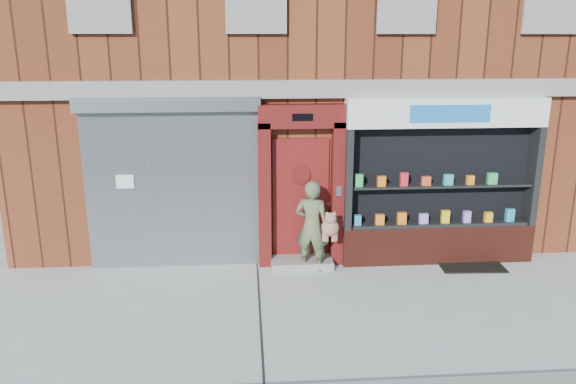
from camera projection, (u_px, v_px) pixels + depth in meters
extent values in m
plane|color=#9E9E99|center=(361.00, 309.00, 8.55)|extent=(80.00, 80.00, 0.00)
cube|color=#5D2715|center=(316.00, 37.00, 13.24)|extent=(12.00, 8.00, 8.00)
cube|color=gray|center=(345.00, 89.00, 9.55)|extent=(12.00, 0.16, 0.30)
cube|color=gray|center=(173.00, 191.00, 9.82)|extent=(3.00, 0.10, 2.80)
cube|color=slate|center=(168.00, 104.00, 9.35)|extent=(3.10, 0.30, 0.24)
cube|color=white|center=(125.00, 182.00, 9.64)|extent=(0.30, 0.01, 0.24)
cube|color=#4D0D0D|center=(265.00, 196.00, 9.89)|extent=(0.22, 0.28, 2.60)
cube|color=#4D0D0D|center=(337.00, 194.00, 9.98)|extent=(0.22, 0.28, 2.60)
cube|color=#4D0D0D|center=(302.00, 116.00, 9.56)|extent=(1.50, 0.28, 0.40)
cube|color=black|center=(303.00, 117.00, 9.41)|extent=(0.35, 0.01, 0.12)
cube|color=maroon|center=(301.00, 199.00, 10.06)|extent=(1.00, 0.06, 2.20)
cylinder|color=black|center=(301.00, 175.00, 9.91)|extent=(0.28, 0.02, 0.28)
cylinder|color=#4D0D0D|center=(301.00, 175.00, 9.90)|extent=(0.34, 0.02, 0.34)
cube|color=gray|center=(302.00, 263.00, 10.11)|extent=(1.10, 0.55, 0.15)
cube|color=slate|center=(339.00, 191.00, 9.81)|extent=(0.10, 0.02, 0.18)
cube|color=#521C13|center=(436.00, 243.00, 10.31)|extent=(3.50, 0.40, 0.70)
cube|color=black|center=(347.00, 179.00, 9.85)|extent=(0.12, 0.40, 1.80)
cube|color=black|center=(533.00, 175.00, 10.10)|extent=(0.12, 0.40, 1.80)
cube|color=black|center=(438.00, 174.00, 10.15)|extent=(3.30, 0.03, 1.80)
cube|color=black|center=(438.00, 223.00, 10.21)|extent=(3.20, 0.36, 0.06)
cube|color=black|center=(441.00, 185.00, 10.02)|extent=(3.20, 0.36, 0.04)
cube|color=white|center=(446.00, 112.00, 9.67)|extent=(3.50, 0.40, 0.50)
cube|color=blue|center=(450.00, 114.00, 9.47)|extent=(1.40, 0.01, 0.30)
cube|color=teal|center=(358.00, 220.00, 9.99)|extent=(0.12, 0.09, 0.18)
cube|color=orange|center=(380.00, 219.00, 10.02)|extent=(0.15, 0.09, 0.19)
cube|color=orange|center=(402.00, 218.00, 10.04)|extent=(0.16, 0.09, 0.22)
cube|color=#9E7BDE|center=(423.00, 219.00, 10.08)|extent=(0.15, 0.09, 0.18)
cube|color=yellow|center=(445.00, 217.00, 10.10)|extent=(0.14, 0.09, 0.23)
cube|color=#A074D2|center=(467.00, 217.00, 10.13)|extent=(0.13, 0.09, 0.21)
cube|color=orange|center=(488.00, 217.00, 10.17)|extent=(0.14, 0.09, 0.18)
cube|color=teal|center=(510.00, 215.00, 10.19)|extent=(0.15, 0.09, 0.24)
cube|color=green|center=(359.00, 180.00, 9.80)|extent=(0.13, 0.09, 0.22)
cube|color=orange|center=(381.00, 181.00, 9.83)|extent=(0.14, 0.09, 0.18)
cube|color=red|center=(404.00, 179.00, 9.85)|extent=(0.13, 0.09, 0.24)
cube|color=#EA4929|center=(426.00, 181.00, 9.89)|extent=(0.15, 0.09, 0.16)
cube|color=teal|center=(448.00, 180.00, 9.92)|extent=(0.16, 0.09, 0.19)
cube|color=orange|center=(470.00, 180.00, 9.95)|extent=(0.13, 0.09, 0.16)
cube|color=green|center=(492.00, 179.00, 9.97)|extent=(0.17, 0.09, 0.20)
imported|color=#555E3E|center=(312.00, 226.00, 9.77)|extent=(0.69, 0.57, 1.64)
sphere|color=#925F49|center=(330.00, 228.00, 9.68)|extent=(0.30, 0.30, 0.30)
sphere|color=#925F49|center=(331.00, 218.00, 9.58)|extent=(0.20, 0.20, 0.20)
sphere|color=#925F49|center=(327.00, 214.00, 9.55)|extent=(0.07, 0.07, 0.07)
sphere|color=#925F49|center=(334.00, 214.00, 9.56)|extent=(0.07, 0.07, 0.07)
cylinder|color=#925F49|center=(324.00, 236.00, 9.71)|extent=(0.07, 0.07, 0.18)
cylinder|color=#925F49|center=(336.00, 236.00, 9.72)|extent=(0.07, 0.07, 0.18)
cylinder|color=#925F49|center=(327.00, 236.00, 9.69)|extent=(0.07, 0.07, 0.18)
cylinder|color=#925F49|center=(334.00, 236.00, 9.70)|extent=(0.07, 0.07, 0.18)
cube|color=black|center=(470.00, 264.00, 10.20)|extent=(1.17, 0.85, 0.03)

